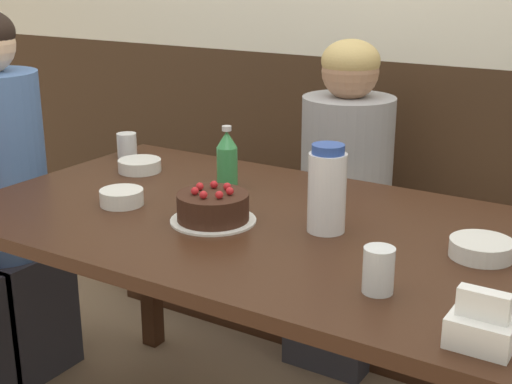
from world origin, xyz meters
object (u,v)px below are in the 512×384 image
object	(u,v)px
water_pitcher	(327,190)
bowl_soup_white	(481,249)
bowl_rice_small	(140,165)
glass_tumbler_short	(127,145)
person_pale_blue_shirt	(3,209)
soju_bottle	(227,160)
birthday_cake	(213,208)
bowl_side_dish	(122,197)
bench_seat	(373,292)
glass_water_tall	(378,270)
napkin_holder	(481,327)
person_dark_striped	(344,216)

from	to	relation	value
water_pitcher	bowl_soup_white	xyz separation A→B (m)	(0.37, 0.04, -0.09)
water_pitcher	bowl_soup_white	world-z (taller)	water_pitcher
bowl_rice_small	glass_tumbler_short	distance (m)	0.19
water_pitcher	bowl_rice_small	size ratio (longest dim) A/B	1.62
bowl_soup_white	person_pale_blue_shirt	size ratio (longest dim) A/B	0.11
bowl_rice_small	soju_bottle	bearing A→B (deg)	-1.80
birthday_cake	bowl_side_dish	world-z (taller)	birthday_cake
birthday_cake	bench_seat	bearing A→B (deg)	85.24
soju_bottle	bowl_side_dish	bearing A→B (deg)	-122.43
bench_seat	glass_water_tall	world-z (taller)	glass_water_tall
water_pitcher	bowl_soup_white	distance (m)	0.38
glass_tumbler_short	glass_water_tall	bearing A→B (deg)	-24.90
glass_tumbler_short	napkin_holder	bearing A→B (deg)	-24.87
person_dark_striped	birthday_cake	bearing A→B (deg)	-0.42
bowl_rice_small	person_pale_blue_shirt	size ratio (longest dim) A/B	0.11
bowl_soup_white	soju_bottle	bearing A→B (deg)	171.61
birthday_cake	water_pitcher	size ratio (longest dim) A/B	1.01
bowl_side_dish	glass_water_tall	distance (m)	0.81
water_pitcher	napkin_holder	xyz separation A→B (m)	(0.47, -0.36, -0.07)
napkin_holder	bowl_rice_small	distance (m)	1.31
soju_bottle	bowl_rice_small	world-z (taller)	soju_bottle
person_pale_blue_shirt	bowl_side_dish	bearing A→B (deg)	-10.22
glass_water_tall	person_dark_striped	size ratio (longest dim) A/B	0.08
bench_seat	water_pitcher	size ratio (longest dim) A/B	9.78
bench_seat	glass_water_tall	size ratio (longest dim) A/B	22.52
bench_seat	bowl_side_dish	xyz separation A→B (m)	(-0.36, -0.94, 0.58)
bowl_side_dish	napkin_holder	bearing A→B (deg)	-13.26
bowl_side_dish	glass_water_tall	bearing A→B (deg)	-9.68
bench_seat	bowl_rice_small	world-z (taller)	bowl_rice_small
bowl_soup_white	person_dark_striped	distance (m)	0.94
napkin_holder	bowl_side_dish	xyz separation A→B (m)	(-1.03, 0.24, -0.02)
soju_bottle	water_pitcher	bearing A→B (deg)	-20.73
napkin_holder	glass_water_tall	size ratio (longest dim) A/B	1.17
bench_seat	person_pale_blue_shirt	xyz separation A→B (m)	(-1.02, -0.82, 0.39)
birthday_cake	water_pitcher	bearing A→B (deg)	18.73
bench_seat	person_pale_blue_shirt	size ratio (longest dim) A/B	1.68
birthday_cake	water_pitcher	xyz separation A→B (m)	(0.27, 0.09, 0.07)
bench_seat	person_pale_blue_shirt	distance (m)	1.36
soju_bottle	glass_tumbler_short	size ratio (longest dim) A/B	2.29
birthday_cake	bowl_rice_small	world-z (taller)	birthday_cake
soju_bottle	napkin_holder	distance (m)	1.00
glass_tumbler_short	person_pale_blue_shirt	bearing A→B (deg)	-141.72
bowl_rice_small	person_dark_striped	size ratio (longest dim) A/B	0.12
glass_water_tall	person_dark_striped	bearing A→B (deg)	118.17
water_pitcher	napkin_holder	world-z (taller)	water_pitcher
person_pale_blue_shirt	person_dark_striped	size ratio (longest dim) A/B	1.09
bowl_side_dish	bowl_soup_white	bearing A→B (deg)	9.29
water_pitcher	person_pale_blue_shirt	distance (m)	1.24
bowl_soup_white	person_pale_blue_shirt	distance (m)	1.59
glass_tumbler_short	person_dark_striped	xyz separation A→B (m)	(0.61, 0.43, -0.26)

